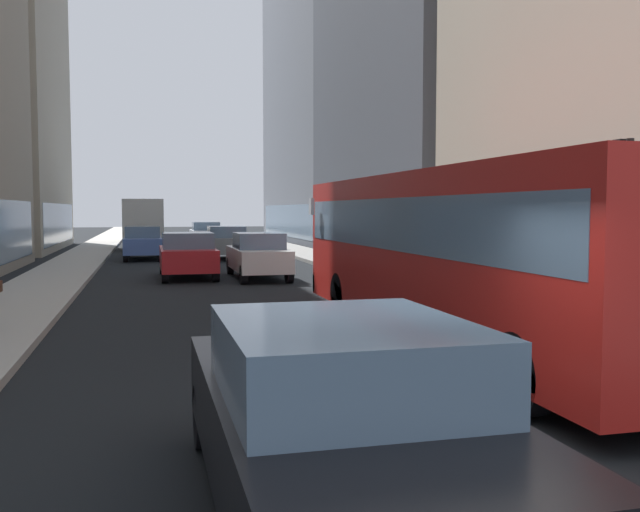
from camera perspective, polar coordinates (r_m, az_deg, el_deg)
ground_plane at (r=40.94m, az=-10.52°, el=0.40°), size 120.00×120.00×0.00m
sidewalk_left at (r=40.98m, az=-18.50°, el=0.37°), size 2.40×110.00×0.15m
sidewalk_right at (r=41.68m, az=-2.68°, el=0.62°), size 2.40×110.00×0.15m
building_right_far at (r=54.15m, az=1.99°, el=19.20°), size 8.34×23.57×33.54m
transit_bus at (r=12.47m, az=11.38°, el=0.84°), size 2.78×11.53×3.05m
car_white_van at (r=24.26m, az=-5.18°, el=0.07°), size 1.73×4.54×1.62m
car_red_coupe at (r=24.80m, az=-10.95°, el=0.09°), size 1.88×4.23×1.62m
car_silver_sedan at (r=46.45m, az=-9.48°, el=1.83°), size 1.85×4.62×1.62m
car_grey_wagon at (r=34.21m, az=-7.80°, el=1.14°), size 1.88×3.97×1.62m
car_blue_hatchback at (r=34.72m, az=-14.51°, el=1.09°), size 1.77×4.38×1.62m
car_black_suv at (r=5.32m, az=1.45°, el=-13.53°), size 1.87×4.76×1.62m
box_truck at (r=43.86m, az=-14.46°, el=2.74°), size 2.30×7.50×3.05m
dalmatian_dog at (r=7.53m, az=14.72°, el=-10.90°), size 0.22×0.96×0.72m
traffic_light_near at (r=12.11m, az=23.99°, el=3.62°), size 0.24×0.40×3.40m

